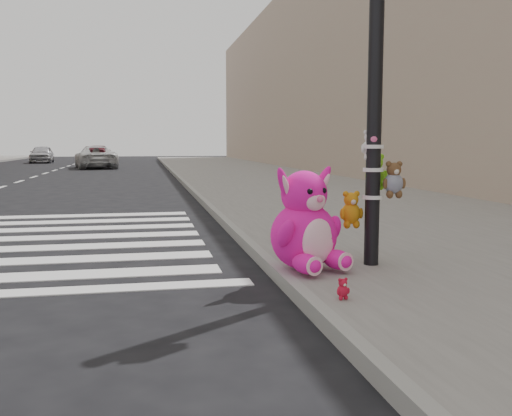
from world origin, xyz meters
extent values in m
plane|color=black|center=(0.00, 0.00, 0.00)|extent=(120.00, 120.00, 0.00)
cube|color=slate|center=(5.00, 10.00, 0.07)|extent=(7.00, 80.00, 0.14)
cube|color=gray|center=(1.55, 10.00, 0.07)|extent=(0.12, 80.00, 0.15)
cube|color=tan|center=(10.50, 20.00, 5.00)|extent=(5.00, 60.00, 10.00)
cylinder|color=black|center=(2.60, 1.80, 2.14)|extent=(0.16, 0.16, 4.00)
cylinder|color=white|center=(2.60, 1.80, 0.89)|extent=(0.22, 0.22, 0.04)
cylinder|color=white|center=(2.60, 1.80, 1.19)|extent=(0.22, 0.22, 0.04)
cylinder|color=white|center=(2.60, 1.80, 1.44)|extent=(0.22, 0.22, 0.04)
ellipsoid|color=#FF15A6|center=(1.73, 1.36, 0.24)|extent=(0.35, 0.44, 0.20)
ellipsoid|color=#FF15A6|center=(2.10, 1.50, 0.24)|extent=(0.35, 0.44, 0.20)
ellipsoid|color=#FF15A6|center=(1.80, 1.72, 0.50)|extent=(0.89, 0.83, 0.72)
ellipsoid|color=#F9BFD1|center=(1.89, 1.49, 0.48)|extent=(0.42, 0.28, 0.47)
sphere|color=#FF15A6|center=(1.80, 1.72, 0.95)|extent=(0.64, 0.64, 0.49)
ellipsoid|color=#FF15A6|center=(1.58, 1.66, 1.01)|extent=(0.35, 0.22, 0.49)
ellipsoid|color=#FF15A6|center=(2.00, 1.83, 1.01)|extent=(0.35, 0.22, 0.49)
imported|color=silver|center=(-2.55, 30.40, 0.64)|extent=(2.87, 4.90, 1.28)
imported|color=#591923|center=(-3.31, 43.69, 0.62)|extent=(1.94, 4.37, 1.25)
imported|color=#BCBCC1|center=(-7.14, 40.37, 0.64)|extent=(1.72, 3.86, 1.29)
camera|label=1|loc=(0.14, -4.04, 1.48)|focal=40.00mm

